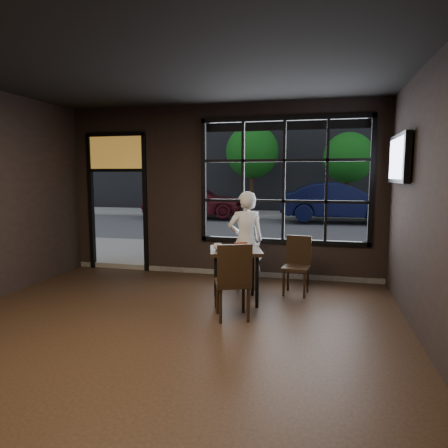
% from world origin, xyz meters
% --- Properties ---
extents(floor, '(6.00, 7.00, 0.02)m').
position_xyz_m(floor, '(0.00, 0.00, -0.01)').
color(floor, black).
rests_on(floor, ground).
extents(ceiling, '(6.00, 7.00, 0.02)m').
position_xyz_m(ceiling, '(0.00, 0.00, 3.21)').
color(ceiling, black).
rests_on(ceiling, ground).
extents(window_frame, '(3.06, 0.12, 2.28)m').
position_xyz_m(window_frame, '(1.20, 3.50, 1.80)').
color(window_frame, black).
rests_on(window_frame, ground).
extents(stained_transom, '(1.20, 0.06, 0.70)m').
position_xyz_m(stained_transom, '(-2.10, 3.50, 2.35)').
color(stained_transom, orange).
rests_on(stained_transom, ground).
extents(street_asphalt, '(60.00, 41.00, 0.04)m').
position_xyz_m(street_asphalt, '(0.00, 24.00, -0.02)').
color(street_asphalt, '#545456').
rests_on(street_asphalt, ground).
extents(building_across, '(28.00, 12.00, 15.00)m').
position_xyz_m(building_across, '(0.00, 23.00, 7.50)').
color(building_across, '#5B5956').
rests_on(building_across, ground).
extents(cafe_table, '(0.92, 0.92, 0.81)m').
position_xyz_m(cafe_table, '(0.63, 1.97, 0.41)').
color(cafe_table, black).
rests_on(cafe_table, floor).
extents(chair_near, '(0.58, 0.58, 1.03)m').
position_xyz_m(chair_near, '(0.74, 1.27, 0.52)').
color(chair_near, black).
rests_on(chair_near, floor).
extents(chair_window, '(0.45, 0.45, 0.93)m').
position_xyz_m(chair_window, '(1.50, 2.55, 0.46)').
color(chair_window, black).
rests_on(chair_window, floor).
extents(man, '(0.71, 0.60, 1.64)m').
position_xyz_m(man, '(0.66, 2.67, 0.82)').
color(man, white).
rests_on(man, floor).
extents(hotdog, '(0.21, 0.17, 0.06)m').
position_xyz_m(hotdog, '(0.67, 2.18, 0.84)').
color(hotdog, tan).
rests_on(hotdog, cafe_table).
extents(cup, '(0.16, 0.16, 0.10)m').
position_xyz_m(cup, '(0.39, 1.84, 0.85)').
color(cup, silver).
rests_on(cup, cafe_table).
extents(tv, '(0.13, 1.18, 0.69)m').
position_xyz_m(tv, '(2.93, 2.42, 2.14)').
color(tv, black).
rests_on(tv, wall_right).
extents(navy_car, '(4.68, 1.91, 1.51)m').
position_xyz_m(navy_car, '(2.60, 12.61, 0.85)').
color(navy_car, black).
rests_on(navy_car, street_asphalt).
extents(maroon_car, '(4.53, 2.22, 1.49)m').
position_xyz_m(maroon_car, '(-3.50, 12.81, 0.84)').
color(maroon_car, '#54131B').
rests_on(maroon_car, street_asphalt).
extents(tree_left, '(2.48, 2.48, 4.24)m').
position_xyz_m(tree_left, '(-1.31, 15.12, 2.99)').
color(tree_left, '#332114').
rests_on(tree_left, street_asphalt).
extents(tree_right, '(2.20, 2.20, 3.76)m').
position_xyz_m(tree_right, '(3.04, 14.69, 2.65)').
color(tree_right, '#332114').
rests_on(tree_right, street_asphalt).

